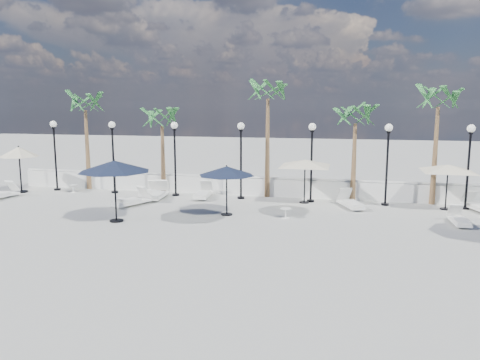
% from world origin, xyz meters
% --- Properties ---
extents(ground, '(100.00, 100.00, 0.00)m').
position_xyz_m(ground, '(0.00, 0.00, 0.00)').
color(ground, '#9FA09B').
rests_on(ground, ground).
extents(balustrade, '(26.00, 0.30, 1.01)m').
position_xyz_m(balustrade, '(0.00, 7.50, 0.47)').
color(balustrade, silver).
rests_on(balustrade, ground).
extents(lamppost_0, '(0.36, 0.36, 3.84)m').
position_xyz_m(lamppost_0, '(-10.50, 6.50, 2.49)').
color(lamppost_0, black).
rests_on(lamppost_0, ground).
extents(lamppost_1, '(0.36, 0.36, 3.84)m').
position_xyz_m(lamppost_1, '(-7.00, 6.50, 2.49)').
color(lamppost_1, black).
rests_on(lamppost_1, ground).
extents(lamppost_2, '(0.36, 0.36, 3.84)m').
position_xyz_m(lamppost_2, '(-3.50, 6.50, 2.49)').
color(lamppost_2, black).
rests_on(lamppost_2, ground).
extents(lamppost_3, '(0.36, 0.36, 3.84)m').
position_xyz_m(lamppost_3, '(0.00, 6.50, 2.49)').
color(lamppost_3, black).
rests_on(lamppost_3, ground).
extents(lamppost_4, '(0.36, 0.36, 3.84)m').
position_xyz_m(lamppost_4, '(3.50, 6.50, 2.49)').
color(lamppost_4, black).
rests_on(lamppost_4, ground).
extents(lamppost_5, '(0.36, 0.36, 3.84)m').
position_xyz_m(lamppost_5, '(7.00, 6.50, 2.49)').
color(lamppost_5, black).
rests_on(lamppost_5, ground).
extents(lamppost_6, '(0.36, 0.36, 3.84)m').
position_xyz_m(lamppost_6, '(10.50, 6.50, 2.49)').
color(lamppost_6, black).
rests_on(lamppost_6, ground).
extents(palm_0, '(2.60, 2.60, 5.50)m').
position_xyz_m(palm_0, '(-9.00, 7.30, 4.53)').
color(palm_0, brown).
rests_on(palm_0, ground).
extents(palm_1, '(2.60, 2.60, 4.70)m').
position_xyz_m(palm_1, '(-4.50, 7.30, 3.75)').
color(palm_1, brown).
rests_on(palm_1, ground).
extents(palm_2, '(2.60, 2.60, 6.10)m').
position_xyz_m(palm_2, '(1.20, 7.30, 5.12)').
color(palm_2, brown).
rests_on(palm_2, ground).
extents(palm_3, '(2.60, 2.60, 4.90)m').
position_xyz_m(palm_3, '(5.50, 7.30, 3.95)').
color(palm_3, brown).
rests_on(palm_3, ground).
extents(palm_4, '(2.60, 2.60, 5.70)m').
position_xyz_m(palm_4, '(9.20, 7.30, 4.73)').
color(palm_4, brown).
rests_on(palm_4, ground).
extents(lounger_0, '(0.99, 2.06, 0.74)m').
position_xyz_m(lounger_0, '(-11.87, 3.72, 0.25)').
color(lounger_0, silver).
rests_on(lounger_0, ground).
extents(lounger_1, '(1.40, 2.08, 0.75)m').
position_xyz_m(lounger_1, '(-4.65, 3.71, 0.25)').
color(lounger_1, silver).
rests_on(lounger_1, ground).
extents(lounger_2, '(0.58, 1.70, 0.63)m').
position_xyz_m(lounger_2, '(-4.85, 6.22, 0.21)').
color(lounger_2, silver).
rests_on(lounger_2, ground).
extents(lounger_3, '(0.84, 2.04, 0.75)m').
position_xyz_m(lounger_3, '(-1.89, 6.22, 0.25)').
color(lounger_3, silver).
rests_on(lounger_3, ground).
extents(lounger_4, '(0.86, 2.11, 0.77)m').
position_xyz_m(lounger_4, '(-4.09, 5.51, 0.26)').
color(lounger_4, silver).
rests_on(lounger_4, ground).
extents(lounger_5, '(1.33, 2.04, 0.73)m').
position_xyz_m(lounger_5, '(5.40, 5.56, 0.25)').
color(lounger_5, silver).
rests_on(lounger_5, ground).
extents(lounger_6, '(1.19, 2.03, 0.72)m').
position_xyz_m(lounger_6, '(10.97, 6.22, 0.24)').
color(lounger_6, silver).
rests_on(lounger_6, ground).
extents(lounger_7, '(0.63, 1.72, 0.64)m').
position_xyz_m(lounger_7, '(9.59, 3.40, 0.21)').
color(lounger_7, silver).
rests_on(lounger_7, ground).
extents(side_table_0, '(0.46, 0.46, 0.45)m').
position_xyz_m(side_table_0, '(-9.25, 6.08, 0.27)').
color(side_table_0, silver).
rests_on(side_table_0, ground).
extents(side_table_1, '(0.47, 0.47, 0.46)m').
position_xyz_m(side_table_1, '(-4.90, 3.07, 0.28)').
color(side_table_1, silver).
rests_on(side_table_1, ground).
extents(side_table_2, '(0.45, 0.45, 0.44)m').
position_xyz_m(side_table_2, '(2.76, 2.87, 0.26)').
color(side_table_2, silver).
rests_on(side_table_2, ground).
extents(parasol_navy_left, '(2.90, 2.90, 2.56)m').
position_xyz_m(parasol_navy_left, '(-3.89, 0.79, 2.26)').
color(parasol_navy_left, black).
rests_on(parasol_navy_left, ground).
extents(parasol_navy_mid, '(2.42, 2.42, 2.17)m').
position_xyz_m(parasol_navy_mid, '(0.20, 2.91, 1.91)').
color(parasol_navy_mid, black).
rests_on(parasol_navy_mid, ground).
extents(parasol_cream_sq_a, '(4.60, 4.60, 2.26)m').
position_xyz_m(parasol_cream_sq_a, '(3.22, 6.20, 2.09)').
color(parasol_cream_sq_a, black).
rests_on(parasol_cream_sq_a, ground).
extents(parasol_cream_sq_b, '(4.41, 4.41, 2.21)m').
position_xyz_m(parasol_cream_sq_b, '(9.60, 6.20, 2.04)').
color(parasol_cream_sq_b, black).
rests_on(parasol_cream_sq_b, ground).
extents(parasol_cream_small, '(2.07, 2.07, 2.54)m').
position_xyz_m(parasol_cream_small, '(-12.00, 5.49, 2.17)').
color(parasol_cream_small, black).
rests_on(parasol_cream_small, ground).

